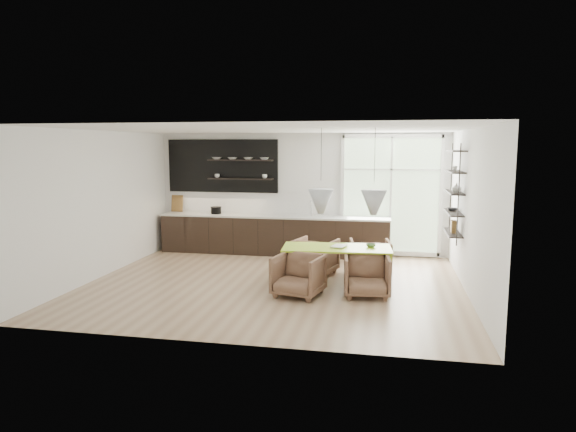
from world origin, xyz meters
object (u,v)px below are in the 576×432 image
object	(u,v)px
armchair_back_left	(315,256)
armchair_front_right	(367,276)
dining_table	(337,250)
armchair_front_left	(298,275)
armchair_back_right	(370,258)
wire_stool	(286,270)

from	to	relation	value
armchair_back_left	armchair_front_right	world-z (taller)	armchair_back_left
dining_table	armchair_front_left	size ratio (longest dim) A/B	2.57
armchair_front_right	armchair_back_left	bearing A→B (deg)	123.63
armchair_back_right	wire_stool	size ratio (longest dim) A/B	1.85
armchair_back_right	armchair_front_left	world-z (taller)	armchair_back_right
armchair_back_right	armchair_back_left	bearing A→B (deg)	-3.05
armchair_back_right	armchair_front_left	size ratio (longest dim) A/B	1.00
armchair_front_right	armchair_front_left	bearing A→B (deg)	-175.00
dining_table	armchair_back_right	xyz separation A→B (m)	(0.59, 0.84, -0.31)
dining_table	armchair_back_left	world-z (taller)	armchair_back_left
armchair_front_left	armchair_front_right	distance (m)	1.19
armchair_back_left	armchair_back_right	xyz separation A→B (m)	(1.10, 0.09, -0.00)
armchair_back_left	wire_stool	bearing A→B (deg)	80.00
dining_table	wire_stool	distance (m)	1.03
armchair_back_left	wire_stool	distance (m)	1.00
dining_table	armchair_back_left	distance (m)	0.96
dining_table	armchair_front_right	size ratio (longest dim) A/B	2.60
armchair_back_right	armchair_front_right	bearing A→B (deg)	82.27
armchair_back_right	armchair_front_left	distance (m)	2.02
dining_table	armchair_back_right	size ratio (longest dim) A/B	2.56
armchair_front_right	wire_stool	distance (m)	1.59
armchair_back_left	armchair_back_right	distance (m)	1.10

